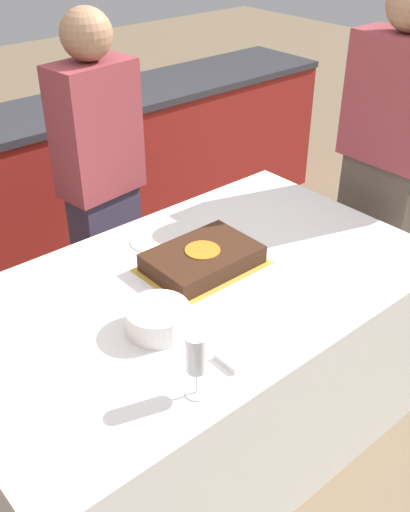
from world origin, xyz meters
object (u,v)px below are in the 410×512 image
Objects in this scene: plate_stack at (158,319)px; person_seated_right at (385,171)px; wine_glass at (196,355)px; person_cutting_cake at (102,190)px; cake at (203,259)px.

plate_stack is 1.37m from person_seated_right.
wine_glass is 1.24m from person_cutting_cake.
person_cutting_cake is at bearing -126.23° from person_seated_right.
person_cutting_cake is (0.43, 1.16, -0.07)m from wine_glass.
person_seated_right is (1.36, 0.12, 0.07)m from plate_stack.
cake is 2.12× the size of wine_glass.
plate_stack reaches higher than cake.
person_cutting_cake is (-0.00, 0.68, 0.03)m from cake.
cake is 0.68m from person_cutting_cake.
wine_glass is 1.51m from person_seated_right.
wine_glass is 0.12× the size of person_seated_right.
person_cutting_cake is at bearing 69.62° from wine_glass.
person_cutting_cake is (0.34, 0.86, 0.02)m from plate_stack.
person_cutting_cake reaches higher than wine_glass.
person_seated_right is at bearing 136.73° from person_cutting_cake.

